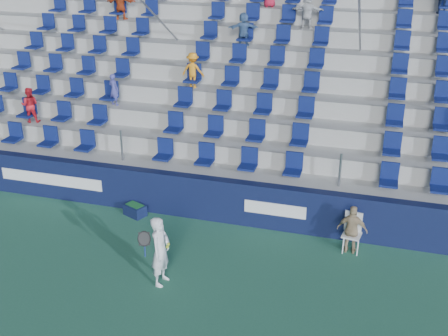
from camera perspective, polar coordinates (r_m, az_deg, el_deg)
name	(u,v)px	position (r m, az deg, el deg)	size (l,w,h in m)	color
ground	(180,287)	(12.64, -4.52, -11.96)	(70.00, 70.00, 0.00)	#2C674D
sponsor_wall	(221,200)	(14.87, -0.36, -3.27)	(24.00, 0.32, 1.20)	#10173B
grandstand	(264,92)	(18.92, 4.05, 7.70)	(24.00, 8.17, 6.63)	#A3A39E
tennis_player	(160,251)	(12.36, -6.47, -8.38)	(0.69, 0.65, 1.63)	white
line_judge_chair	(352,229)	(13.97, 12.92, -6.07)	(0.48, 0.49, 0.97)	white
line_judge	(352,230)	(13.81, 12.89, -6.14)	(0.73, 0.30, 1.24)	tan
ball_bin	(135,209)	(15.49, -9.03, -4.18)	(0.68, 0.57, 0.32)	#0F173A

